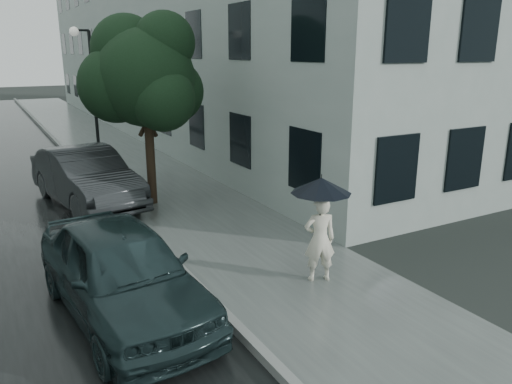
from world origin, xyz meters
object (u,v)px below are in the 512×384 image
lamp_post (90,87)px  car_near (122,271)px  pedestrian (320,239)px  street_tree (145,76)px  car_far (86,177)px

lamp_post → car_near: (-2.06, -11.86, -2.05)m
pedestrian → car_near: 3.50m
lamp_post → car_near: lamp_post is taller
street_tree → lamp_post: street_tree is taller
street_tree → lamp_post: size_ratio=1.04×
street_tree → car_near: bearing=-111.6°
street_tree → lamp_post: 6.08m
car_near → car_far: size_ratio=0.95×
street_tree → lamp_post: (-0.25, 6.04, -0.64)m
street_tree → car_near: (-2.31, -5.82, -2.69)m
street_tree → car_far: bearing=157.9°
pedestrian → car_far: 7.48m
lamp_post → car_far: 5.92m
pedestrian → car_near: size_ratio=0.36×
lamp_post → car_far: size_ratio=1.04×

